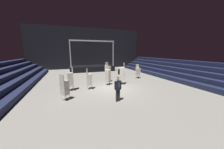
{
  "coord_description": "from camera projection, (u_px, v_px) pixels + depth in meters",
  "views": [
    {
      "loc": [
        -3.78,
        -10.15,
        3.37
      ],
      "look_at": [
        -0.31,
        -0.35,
        1.4
      ],
      "focal_mm": 19.44,
      "sensor_mm": 36.0,
      "label": 1
    }
  ],
  "objects": [
    {
      "name": "man_with_tie",
      "position": [
        118.0,
        88.0,
        8.19
      ],
      "size": [
        0.57,
        0.32,
        1.71
      ],
      "rotation": [
        0.0,
        0.0,
        3.38
      ],
      "color": "black",
      "rests_on": "ground_plane"
    },
    {
      "name": "bleacher_bank_right",
      "position": [
        180.0,
        70.0,
        14.98
      ],
      "size": [
        3.75,
        24.0,
        2.25
      ],
      "rotation": [
        0.0,
        0.0,
        -1.57
      ],
      "color": "#191E38",
      "rests_on": "ground_plane"
    },
    {
      "name": "chair_stack_front_left",
      "position": [
        65.0,
        87.0,
        8.37
      ],
      "size": [
        0.62,
        0.62,
        1.88
      ],
      "rotation": [
        0.0,
        0.0,
        5.43
      ],
      "color": "#B2B5BA",
      "rests_on": "ground_plane"
    },
    {
      "name": "chair_stack_rear_left",
      "position": [
        108.0,
        75.0,
        12.26
      ],
      "size": [
        0.62,
        0.62,
        2.05
      ],
      "rotation": [
        0.0,
        0.0,
        3.81
      ],
      "color": "#B2B5BA",
      "rests_on": "ground_plane"
    },
    {
      "name": "ground_plane",
      "position": [
        114.0,
        89.0,
        11.27
      ],
      "size": [
        22.0,
        30.0,
        0.1
      ],
      "primitive_type": "cube",
      "color": "gray"
    },
    {
      "name": "equipment_road_case",
      "position": [
        121.0,
        72.0,
        18.29
      ],
      "size": [
        1.08,
        0.96,
        0.73
      ],
      "primitive_type": "cube",
      "rotation": [
        0.0,
        0.0,
        -0.51
      ],
      "color": "black",
      "rests_on": "ground_plane"
    },
    {
      "name": "chair_stack_rear_right",
      "position": [
        89.0,
        79.0,
        10.92
      ],
      "size": [
        0.54,
        0.54,
        1.88
      ],
      "rotation": [
        0.0,
        0.0,
        4.45
      ],
      "color": "#B2B5BA",
      "rests_on": "ground_plane"
    },
    {
      "name": "chair_stack_front_right",
      "position": [
        108.0,
        72.0,
        13.57
      ],
      "size": [
        0.61,
        0.61,
        2.22
      ],
      "rotation": [
        0.0,
        0.0,
        3.76
      ],
      "color": "#B2B5BA",
      "rests_on": "ground_plane"
    },
    {
      "name": "chair_stack_mid_left",
      "position": [
        71.0,
        79.0,
        10.5
      ],
      "size": [
        0.48,
        0.48,
        2.05
      ],
      "rotation": [
        0.0,
        0.0,
        1.65
      ],
      "color": "#B2B5BA",
      "rests_on": "ground_plane"
    },
    {
      "name": "chair_stack_mid_centre",
      "position": [
        122.0,
        74.0,
        12.5
      ],
      "size": [
        0.59,
        0.59,
        2.22
      ],
      "rotation": [
        0.0,
        0.0,
        1.1
      ],
      "color": "#B2B5BA",
      "rests_on": "ground_plane"
    },
    {
      "name": "chair_stack_mid_right",
      "position": [
        138.0,
        71.0,
        15.43
      ],
      "size": [
        0.45,
        0.45,
        1.79
      ],
      "rotation": [
        0.0,
        0.0,
        3.17
      ],
      "color": "#B2B5BA",
      "rests_on": "ground_plane"
    },
    {
      "name": "stage_riser",
      "position": [
        92.0,
        68.0,
        21.37
      ],
      "size": [
        7.54,
        2.91,
        5.17
      ],
      "color": "black",
      "rests_on": "ground_plane"
    },
    {
      "name": "arena_end_wall",
      "position": [
        88.0,
        48.0,
        24.41
      ],
      "size": [
        22.0,
        0.3,
        8.0
      ],
      "primitive_type": "cube",
      "color": "black",
      "rests_on": "ground_plane"
    }
  ]
}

